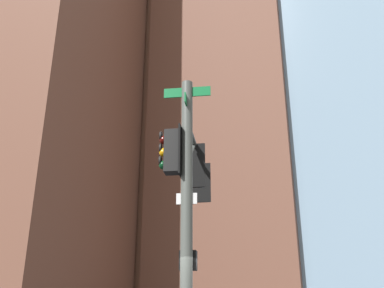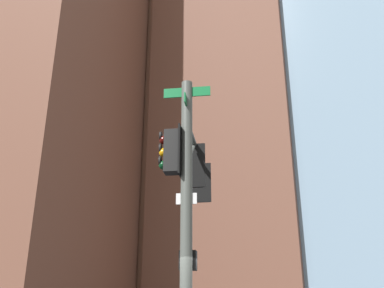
% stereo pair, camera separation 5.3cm
% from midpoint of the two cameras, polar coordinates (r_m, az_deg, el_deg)
% --- Properties ---
extents(signal_pole_assembly, '(1.67, 4.34, 6.55)m').
position_cam_midpoint_polar(signal_pole_assembly, '(10.47, -0.15, -5.75)').
color(signal_pole_assembly, '#4C514C').
rests_on(signal_pole_assembly, ground_plane).
extents(building_brick_nearside, '(25.73, 16.11, 55.63)m').
position_cam_midpoint_polar(building_brick_nearside, '(56.42, -21.85, 8.29)').
color(building_brick_nearside, brown).
rests_on(building_brick_nearside, ground_plane).
extents(building_brick_midblock, '(16.36, 15.96, 48.32)m').
position_cam_midpoint_polar(building_brick_midblock, '(56.43, 5.52, 2.58)').
color(building_brick_midblock, brown).
rests_on(building_brick_midblock, ground_plane).
extents(building_glass_tower, '(30.34, 26.81, 66.91)m').
position_cam_midpoint_polar(building_glass_tower, '(65.30, 10.51, 8.49)').
color(building_glass_tower, '#7A99B2').
rests_on(building_glass_tower, ground_plane).
extents(building_brick_farside, '(20.79, 15.53, 49.48)m').
position_cam_midpoint_polar(building_brick_farside, '(63.46, -8.77, 0.53)').
color(building_brick_farside, brown).
rests_on(building_brick_farside, ground_plane).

